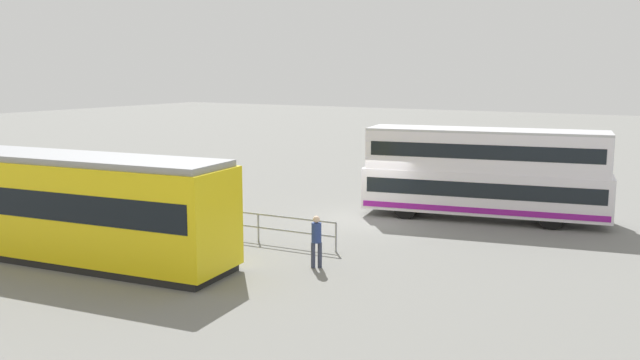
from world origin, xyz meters
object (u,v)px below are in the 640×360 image
pedestrian_near_railing (188,215)px  pedestrian_crossing (316,238)px  double_decker_bus (484,174)px  info_sign (162,186)px  tram_yellow (43,203)px

pedestrian_near_railing → pedestrian_crossing: bearing=175.4°
pedestrian_near_railing → pedestrian_crossing: 5.89m
double_decker_bus → info_sign: double_decker_bus is taller
tram_yellow → pedestrian_near_railing: 5.03m
double_decker_bus → pedestrian_crossing: size_ratio=6.11×
tram_yellow → info_sign: 5.46m
info_sign → double_decker_bus: bearing=-143.3°
pedestrian_near_railing → pedestrian_crossing: size_ratio=1.01×
info_sign → pedestrian_crossing: bearing=167.4°
tram_yellow → pedestrian_crossing: size_ratio=8.38×
tram_yellow → pedestrian_crossing: 9.50m
double_decker_bus → pedestrian_crossing: 10.30m
tram_yellow → info_sign: tram_yellow is taller
pedestrian_near_railing → info_sign: bearing=-28.7°
pedestrian_crossing → pedestrian_near_railing: bearing=-4.6°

